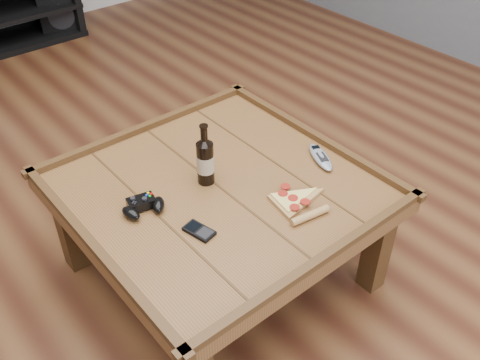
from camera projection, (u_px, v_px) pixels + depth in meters
ground at (221, 273)px, 2.17m from camera, size 6.00×6.00×0.00m
coffee_table at (219, 199)px, 1.93m from camera, size 1.03×1.03×0.48m
beer_bottle at (205, 160)px, 1.85m from camera, size 0.06×0.06×0.24m
game_controller at (143, 206)px, 1.77m from camera, size 0.16×0.12×0.04m
pizza_slice at (295, 202)px, 1.81m from camera, size 0.20×0.28×0.03m
smartphone at (199, 231)px, 1.70m from camera, size 0.08×0.11×0.01m
remote_control at (320, 157)px, 2.01m from camera, size 0.12×0.19×0.03m
subwoofer at (58, 10)px, 4.05m from camera, size 0.37×0.37×0.30m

